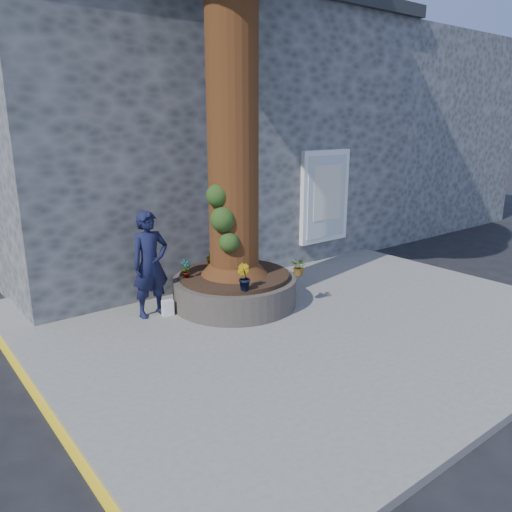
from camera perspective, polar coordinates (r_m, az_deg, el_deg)
ground at (r=7.64m, az=1.55°, el=-11.81°), size 120.00×120.00×0.00m
pavement at (r=9.21m, az=4.81°, el=-6.57°), size 9.00×8.00×0.12m
yellow_line at (r=7.25m, az=-23.67°, el=-14.77°), size 0.10×30.00×0.01m
stone_shop at (r=14.19m, az=-9.44°, el=13.80°), size 10.30×8.30×6.30m
neighbour_shop at (r=19.37m, az=12.37°, el=13.54°), size 6.00×8.00×6.00m
planter at (r=9.39m, az=-2.45°, el=-3.78°), size 2.30×2.30×0.60m
man at (r=8.85m, az=-12.00°, el=-0.93°), size 0.69×0.46×1.88m
woman at (r=10.66m, az=-3.38°, el=1.84°), size 0.99×0.85×1.77m
shopping_bag at (r=9.03m, az=-10.06°, el=-5.84°), size 0.22×0.16×0.28m
plant_a at (r=9.06m, az=-8.00°, el=-1.44°), size 0.20×0.15×0.35m
plant_b at (r=8.34m, az=-1.43°, el=-2.44°), size 0.26×0.27×0.44m
plant_c at (r=9.95m, az=-5.20°, el=0.04°), size 0.24×0.24×0.31m
plant_d at (r=9.13m, az=4.98°, el=-1.24°), size 0.31×0.34×0.34m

